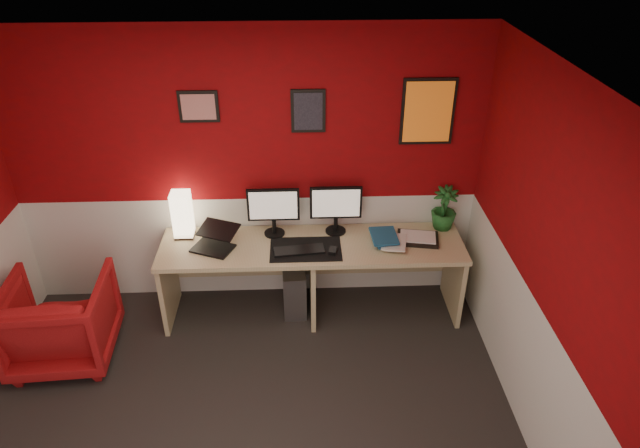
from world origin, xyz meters
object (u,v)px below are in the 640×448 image
Objects in this scene: pc_tower at (294,286)px; armchair at (61,320)px; monitor_left at (273,205)px; zen_tray at (418,239)px; potted_plant at (444,208)px; laptop at (212,238)px; monitor_right at (336,203)px; desk at (312,279)px; shoji_lamp at (182,216)px.

armchair is at bearing -166.08° from pc_tower.
zen_tray is at bearing -7.11° from monitor_left.
armchair is (-3.21, -0.71, -0.56)m from potted_plant.
laptop reaches higher than zen_tray.
monitor_right is (0.54, 0.02, 0.00)m from monitor_left.
monitor_right is at bearing 36.09° from laptop.
pc_tower is (-1.34, -0.15, -0.70)m from potted_plant.
desk is 3.26× the size of armchair.
desk is 7.88× the size of laptop.
monitor_right is 1.66× the size of zen_tray.
laptop is (0.27, -0.23, -0.09)m from shoji_lamp.
monitor_right is at bearing 166.28° from zen_tray.
laptop is 0.57× the size of monitor_right.
zen_tray is (0.91, 0.03, 0.38)m from desk.
shoji_lamp is 0.69× the size of monitor_left.
pc_tower is (0.67, 0.12, -0.61)m from laptop.
monitor_left reaches higher than laptop.
laptop is at bearing -172.26° from pc_tower.
armchair is at bearing -137.06° from laptop.
shoji_lamp is at bearing -148.17° from armchair.
shoji_lamp is 1.21× the size of laptop.
monitor_right is at bearing 43.12° from desk.
zen_tray is 0.44× the size of armchair.
shoji_lamp is at bearing 162.68° from laptop.
zen_tray is (0.70, -0.17, -0.28)m from monitor_right.
potted_plant is (2.28, 0.04, -0.00)m from shoji_lamp.
shoji_lamp is at bearing 170.48° from desk.
armchair reaches higher than pc_tower.
laptop is at bearing -40.43° from shoji_lamp.
shoji_lamp is 2.04m from zen_tray.
monitor_left is at bearing 46.91° from laptop.
monitor_left is 0.54m from monitor_right.
desk reaches higher than armchair.
shoji_lamp is at bearing 179.84° from monitor_left.
monitor_left reaches higher than desk.
monitor_left is (0.78, -0.00, 0.09)m from shoji_lamp.
monitor_right reaches higher than shoji_lamp.
pc_tower is (-0.38, -0.12, -0.80)m from monitor_right.
laptop is 0.59m from monitor_left.
monitor_left is 1.66× the size of zen_tray.
pc_tower is (-0.17, 0.08, -0.14)m from desk.
laptop is at bearing -156.20° from monitor_left.
shoji_lamp is 0.50× the size of armchair.
monitor_left is at bearing 172.89° from zen_tray.
monitor_right reaches higher than zen_tray.
desk is at bearing -9.52° from shoji_lamp.
shoji_lamp is 1.14× the size of zen_tray.
laptop is at bearing -163.69° from armchair.
armchair is at bearing -144.63° from shoji_lamp.
laptop is 0.84× the size of potted_plant.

